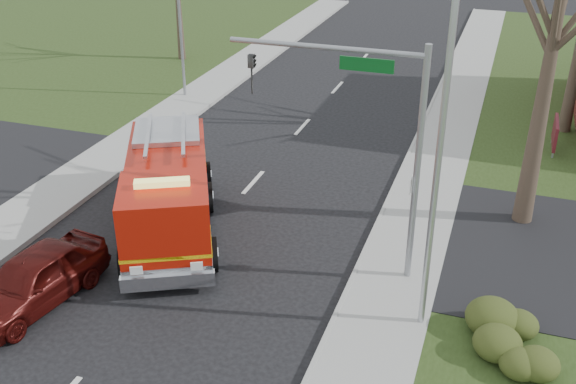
% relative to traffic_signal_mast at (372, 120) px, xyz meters
% --- Properties ---
extents(ground, '(120.00, 120.00, 0.00)m').
position_rel_traffic_signal_mast_xyz_m(ground, '(-5.21, -1.50, -4.71)').
color(ground, black).
rests_on(ground, ground).
extents(sidewalk_right, '(2.40, 80.00, 0.15)m').
position_rel_traffic_signal_mast_xyz_m(sidewalk_right, '(0.99, -1.50, -4.63)').
color(sidewalk_right, '#9D9E98').
rests_on(sidewalk_right, ground).
extents(sidewalk_left, '(2.40, 80.00, 0.15)m').
position_rel_traffic_signal_mast_xyz_m(sidewalk_left, '(-11.41, -1.50, -4.63)').
color(sidewalk_left, '#9D9E98').
rests_on(sidewalk_left, ground).
extents(health_center_sign, '(0.12, 2.00, 1.40)m').
position_rel_traffic_signal_mast_xyz_m(health_center_sign, '(5.29, 11.00, -3.83)').
color(health_center_sign, '#56141C').
rests_on(health_center_sign, ground).
extents(hedge_corner, '(2.80, 2.00, 0.90)m').
position_rel_traffic_signal_mast_xyz_m(hedge_corner, '(3.79, -2.50, -4.13)').
color(hedge_corner, '#303F17').
rests_on(hedge_corner, lawn_right).
extents(traffic_signal_mast, '(5.29, 0.18, 6.80)m').
position_rel_traffic_signal_mast_xyz_m(traffic_signal_mast, '(0.00, 0.00, 0.00)').
color(traffic_signal_mast, gray).
rests_on(traffic_signal_mast, ground).
extents(streetlight_pole, '(1.48, 0.16, 8.40)m').
position_rel_traffic_signal_mast_xyz_m(streetlight_pole, '(1.93, -2.00, -0.16)').
color(streetlight_pole, '#B7BABF').
rests_on(streetlight_pole, ground).
extents(utility_pole_far, '(0.14, 0.14, 7.00)m').
position_rel_traffic_signal_mast_xyz_m(utility_pole_far, '(-12.01, 12.50, -1.21)').
color(utility_pole_far, gray).
rests_on(utility_pole_far, ground).
extents(fire_engine, '(5.53, 7.70, 2.97)m').
position_rel_traffic_signal_mast_xyz_m(fire_engine, '(-6.36, 0.25, -3.37)').
color(fire_engine, '#A71507').
rests_on(fire_engine, ground).
extents(parked_car_maroon, '(2.48, 4.67, 1.51)m').
position_rel_traffic_signal_mast_xyz_m(parked_car_maroon, '(-8.01, -4.33, -3.95)').
color(parked_car_maroon, '#440D0A').
rests_on(parked_car_maroon, ground).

